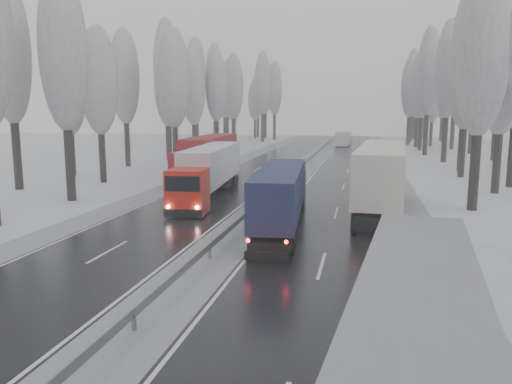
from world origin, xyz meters
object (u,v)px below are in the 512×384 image
at_px(truck_red_white, 209,169).
at_px(truck_blue_box, 282,192).
at_px(box_truck_distant, 343,139).
at_px(truck_cream_box, 381,173).
at_px(truck_red_red, 208,155).
at_px(truck_grey_tarp, 417,329).

bearing_deg(truck_red_white, truck_blue_box, -55.58).
relative_size(truck_blue_box, box_truck_distant, 1.89).
distance_m(truck_cream_box, truck_red_red, 20.41).
bearing_deg(truck_red_red, truck_blue_box, -63.39).
relative_size(truck_blue_box, truck_red_white, 0.90).
relative_size(box_truck_distant, truck_red_red, 0.45).
bearing_deg(truck_red_white, box_truck_distant, 77.46).
distance_m(box_truck_distant, truck_red_red, 53.38).
distance_m(truck_grey_tarp, truck_red_white, 29.67).
distance_m(truck_grey_tarp, truck_cream_box, 24.40).
height_order(truck_blue_box, box_truck_distant, truck_blue_box).
bearing_deg(box_truck_distant, truck_blue_box, -86.03).
xyz_separation_m(truck_grey_tarp, truck_blue_box, (-5.88, 17.88, -0.04)).
xyz_separation_m(truck_red_white, truck_red_red, (-3.28, 9.93, 0.17)).
relative_size(box_truck_distant, truck_red_white, 0.48).
bearing_deg(truck_red_red, truck_red_white, -74.50).
bearing_deg(truck_cream_box, box_truck_distant, 98.13).
height_order(truck_grey_tarp, box_truck_distant, truck_grey_tarp).
height_order(truck_blue_box, truck_cream_box, truck_cream_box).
height_order(box_truck_distant, truck_red_white, truck_red_white).
relative_size(truck_red_white, truck_red_red, 0.93).
distance_m(box_truck_distant, truck_red_white, 62.61).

